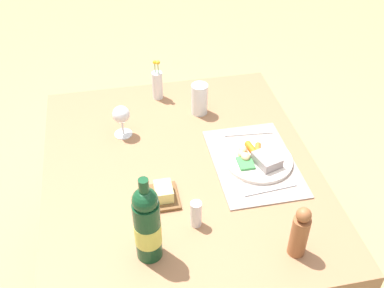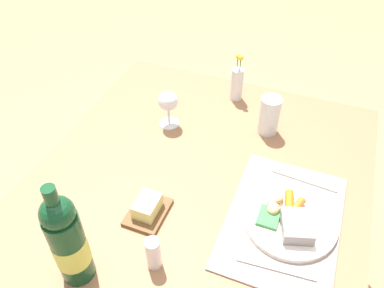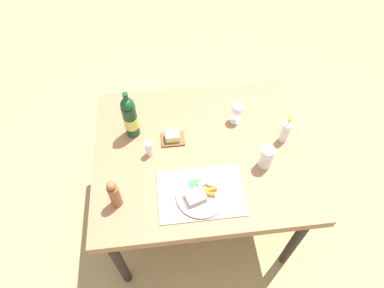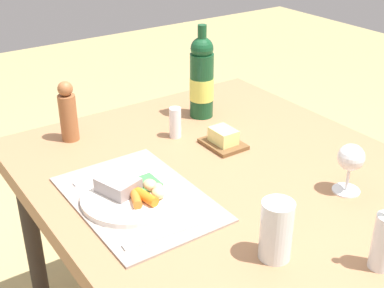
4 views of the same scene
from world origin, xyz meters
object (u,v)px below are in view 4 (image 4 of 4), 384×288
at_px(fork, 107,173).
at_px(flower_vase, 384,240).
at_px(butter_dish, 223,139).
at_px(dinner_plate, 131,194).
at_px(pepper_mill, 68,113).
at_px(dining_table, 230,196).
at_px(wine_bottle, 202,78).
at_px(salt_shaker, 175,123).
at_px(water_tumbler, 276,234).
at_px(wine_glass, 351,160).
at_px(knife, 164,234).

distance_m(fork, flower_vase, 0.72).
bearing_deg(butter_dish, flower_vase, -6.35).
bearing_deg(dinner_plate, butter_dish, 106.27).
xyz_separation_m(fork, pepper_mill, (-0.26, 0.01, 0.08)).
distance_m(dining_table, pepper_mill, 0.55).
height_order(dining_table, wine_bottle, wine_bottle).
relative_size(flower_vase, wine_bottle, 0.60).
height_order(flower_vase, salt_shaker, flower_vase).
relative_size(fork, water_tumbler, 1.44).
xyz_separation_m(salt_shaker, butter_dish, (0.13, 0.09, -0.03)).
bearing_deg(wine_glass, dining_table, -141.13).
xyz_separation_m(water_tumbler, wine_bottle, (-0.69, 0.30, 0.07)).
distance_m(fork, butter_dish, 0.37).
relative_size(dinner_plate, pepper_mill, 1.33).
relative_size(wine_bottle, salt_shaker, 3.22).
distance_m(pepper_mill, flower_vase, 0.97).
distance_m(dining_table, salt_shaker, 0.30).
height_order(wine_glass, salt_shaker, wine_glass).
distance_m(dining_table, water_tumbler, 0.38).
relative_size(dinner_plate, butter_dish, 1.93).
distance_m(dining_table, knife, 0.34).
relative_size(fork, knife, 1.00).
relative_size(dining_table, butter_dish, 9.03).
height_order(pepper_mill, salt_shaker, pepper_mill).
xyz_separation_m(water_tumbler, salt_shaker, (-0.60, 0.14, -0.01)).
height_order(dining_table, pepper_mill, pepper_mill).
height_order(fork, flower_vase, flower_vase).
xyz_separation_m(knife, salt_shaker, (-0.42, 0.30, 0.04)).
distance_m(flower_vase, wine_bottle, 0.85).
height_order(water_tumbler, wine_bottle, wine_bottle).
bearing_deg(salt_shaker, butter_dish, 32.70).
bearing_deg(wine_glass, salt_shaker, -159.64).
xyz_separation_m(pepper_mill, salt_shaker, (0.17, 0.28, -0.04)).
height_order(water_tumbler, salt_shaker, water_tumbler).
bearing_deg(knife, wine_bottle, 141.91).
relative_size(dining_table, salt_shaker, 12.15).
xyz_separation_m(flower_vase, salt_shaker, (-0.75, -0.02, -0.02)).
relative_size(wine_glass, butter_dish, 1.03).
bearing_deg(pepper_mill, wine_glass, 34.29).
bearing_deg(pepper_mill, butter_dish, 50.08).
xyz_separation_m(flower_vase, wine_glass, (-0.24, 0.17, 0.02)).
relative_size(flower_vase, butter_dish, 1.44).
height_order(dining_table, water_tumbler, water_tumbler).
height_order(dining_table, fork, fork).
bearing_deg(wine_glass, water_tumbler, -75.00).
relative_size(water_tumbler, wine_glass, 1.02).
distance_m(dining_table, fork, 0.35).
xyz_separation_m(flower_vase, wine_bottle, (-0.84, 0.15, 0.06)).
distance_m(wine_glass, butter_dish, 0.40).
distance_m(dining_table, flower_vase, 0.49).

